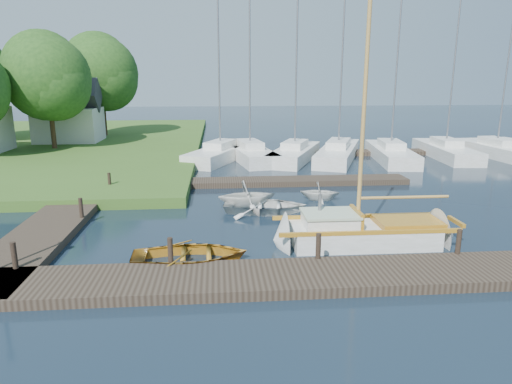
{
  "coord_description": "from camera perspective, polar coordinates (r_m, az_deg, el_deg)",
  "views": [
    {
      "loc": [
        -1.53,
        -17.98,
        5.7
      ],
      "look_at": [
        0.0,
        0.0,
        1.2
      ],
      "focal_mm": 32.0,
      "sensor_mm": 36.0,
      "label": 1
    }
  ],
  "objects": [
    {
      "name": "marina_boat_6",
      "position": [
        38.66,
        27.87,
        4.75
      ],
      "size": [
        2.8,
        8.31,
        10.04
      ],
      "rotation": [
        0.0,
        0.0,
        1.64
      ],
      "color": "beige",
      "rests_on": "ground"
    },
    {
      "name": "house_c",
      "position": [
        41.99,
        -22.39,
        8.71
      ],
      "size": [
        5.25,
        4.0,
        5.28
      ],
      "color": "silver",
      "rests_on": "shore"
    },
    {
      "name": "marina_boat_1",
      "position": [
        32.77,
        -0.75,
        5.0
      ],
      "size": [
        3.61,
        8.33,
        11.17
      ],
      "rotation": [
        0.0,
        0.0,
        1.75
      ],
      "color": "beige",
      "rests_on": "ground"
    },
    {
      "name": "marina_boat_3",
      "position": [
        33.64,
        10.23,
        5.01
      ],
      "size": [
        5.59,
        9.77,
        11.15
      ],
      "rotation": [
        0.0,
        0.0,
        1.19
      ],
      "color": "beige",
      "rests_on": "ground"
    },
    {
      "name": "mooring_post_3",
      "position": [
        15.82,
        24.0,
        -5.69
      ],
      "size": [
        0.16,
        0.16,
        0.8
      ],
      "primitive_type": "cylinder",
      "color": "black",
      "rests_on": "near_dock"
    },
    {
      "name": "tree_7",
      "position": [
        45.26,
        -18.81,
        13.93
      ],
      "size": [
        6.83,
        6.83,
        9.38
      ],
      "color": "#332114",
      "rests_on": "shore"
    },
    {
      "name": "marina_boat_0",
      "position": [
        32.77,
        -4.46,
        4.96
      ],
      "size": [
        5.34,
        8.25,
        11.01
      ],
      "rotation": [
        0.0,
        0.0,
        1.14
      ],
      "color": "beige",
      "rests_on": "ground"
    },
    {
      "name": "tender_c",
      "position": [
        19.95,
        1.15,
        -1.48
      ],
      "size": [
        3.94,
        3.06,
        0.75
      ],
      "primitive_type": "imported",
      "rotation": [
        0.0,
        0.0,
        1.43
      ],
      "color": "beige",
      "rests_on": "ground"
    },
    {
      "name": "dinghy",
      "position": [
        14.68,
        -8.25,
        -7.42
      ],
      "size": [
        3.72,
        2.72,
        0.75
      ],
      "primitive_type": "imported",
      "rotation": [
        0.0,
        0.0,
        1.61
      ],
      "color": "#925B16",
      "rests_on": "ground"
    },
    {
      "name": "near_dock",
      "position": [
        13.29,
        2.23,
        -10.69
      ],
      "size": [
        18.0,
        2.2,
        0.3
      ],
      "primitive_type": "cube",
      "color": "black",
      "rests_on": "ground"
    },
    {
      "name": "ground",
      "position": [
        18.92,
        0.0,
        -3.53
      ],
      "size": [
        160.0,
        160.0,
        0.0
      ],
      "primitive_type": "plane",
      "color": "black",
      "rests_on": "ground"
    },
    {
      "name": "tender_b",
      "position": [
        20.57,
        -1.16,
        -0.13
      ],
      "size": [
        2.83,
        2.53,
        1.35
      ],
      "primitive_type": "imported",
      "rotation": [
        0.0,
        0.0,
        1.7
      ],
      "color": "beige",
      "rests_on": "ground"
    },
    {
      "name": "far_dock",
      "position": [
        25.35,
        3.26,
        1.34
      ],
      "size": [
        14.0,
        1.6,
        0.3
      ],
      "primitive_type": "cube",
      "color": "black",
      "rests_on": "ground"
    },
    {
      "name": "tender_d",
      "position": [
        22.13,
        7.98,
        0.25
      ],
      "size": [
        2.19,
        2.01,
        0.98
      ],
      "primitive_type": "imported",
      "rotation": [
        0.0,
        0.0,
        1.33
      ],
      "color": "beige",
      "rests_on": "ground"
    },
    {
      "name": "left_dock",
      "position": [
        21.72,
        -22.02,
        -1.85
      ],
      "size": [
        2.2,
        18.0,
        0.3
      ],
      "primitive_type": "cube",
      "color": "black",
      "rests_on": "ground"
    },
    {
      "name": "sailboat",
      "position": [
        16.65,
        13.71,
        -5.18
      ],
      "size": [
        7.16,
        2.04,
        9.83
      ],
      "rotation": [
        0.0,
        0.0,
        -0.01
      ],
      "color": "beige",
      "rests_on": "ground"
    },
    {
      "name": "marina_boat_5",
      "position": [
        36.73,
        22.62,
        4.92
      ],
      "size": [
        2.92,
        8.54,
        11.91
      ],
      "rotation": [
        0.0,
        0.0,
        1.48
      ],
      "color": "beige",
      "rests_on": "ground"
    },
    {
      "name": "mooring_post_0",
      "position": [
        15.14,
        -27.98,
        -7.0
      ],
      "size": [
        0.16,
        0.16,
        0.8
      ],
      "primitive_type": "cylinder",
      "color": "black",
      "rests_on": "near_dock"
    },
    {
      "name": "marina_boat_4",
      "position": [
        34.18,
        16.48,
        4.81
      ],
      "size": [
        3.42,
        8.83,
        11.54
      ],
      "rotation": [
        0.0,
        0.0,
        1.43
      ],
      "color": "beige",
      "rests_on": "ground"
    },
    {
      "name": "mooring_post_2",
      "position": [
        14.23,
        7.8,
        -6.7
      ],
      "size": [
        0.16,
        0.16,
        0.8
      ],
      "primitive_type": "cylinder",
      "color": "black",
      "rests_on": "near_dock"
    },
    {
      "name": "mooring_post_5",
      "position": [
        24.14,
        -17.85,
        1.37
      ],
      "size": [
        0.16,
        0.16,
        0.8
      ],
      "primitive_type": "cylinder",
      "color": "black",
      "rests_on": "left_dock"
    },
    {
      "name": "pontoon",
      "position": [
        36.31,
        13.76,
        4.81
      ],
      "size": [
        30.0,
        1.6,
        0.3
      ],
      "primitive_type": "cube",
      "color": "black",
      "rests_on": "ground"
    },
    {
      "name": "mooring_post_4",
      "position": [
        19.45,
        -21.03,
        -1.85
      ],
      "size": [
        0.16,
        0.16,
        0.8
      ],
      "primitive_type": "cylinder",
      "color": "black",
      "rests_on": "left_dock"
    },
    {
      "name": "mooring_post_1",
      "position": [
        13.99,
        -10.65,
        -7.2
      ],
      "size": [
        0.16,
        0.16,
        0.8
      ],
      "primitive_type": "cylinder",
      "color": "black",
      "rests_on": "near_dock"
    },
    {
      "name": "tree_3",
      "position": [
        38.12,
        -24.62,
        12.95
      ],
      "size": [
        6.41,
        6.38,
        8.74
      ],
      "color": "#332114",
      "rests_on": "shore"
    },
    {
      "name": "marina_boat_2",
      "position": [
        32.69,
        4.85,
        4.94
      ],
      "size": [
        5.09,
        8.15,
        11.64
      ],
      "rotation": [
        0.0,
        0.0,
        1.17
      ],
      "color": "beige",
      "rests_on": "ground"
    }
  ]
}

